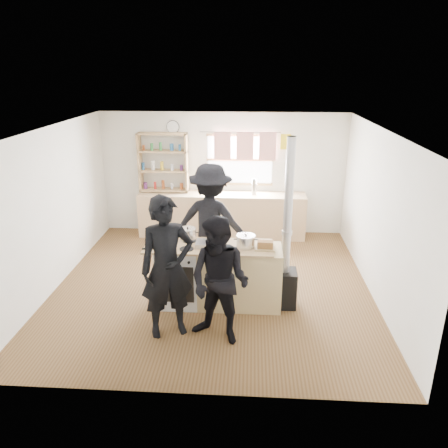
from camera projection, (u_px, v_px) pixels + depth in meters
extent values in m
cube|color=brown|center=(213.00, 285.00, 7.10)|extent=(5.00, 5.00, 0.01)
cube|color=tan|center=(222.00, 215.00, 9.02)|extent=(3.40, 0.55, 0.90)
cube|color=tan|center=(165.00, 190.00, 9.04)|extent=(1.00, 0.28, 0.03)
cube|color=tan|center=(164.00, 171.00, 8.90)|extent=(1.00, 0.28, 0.03)
cube|color=tan|center=(163.00, 151.00, 8.76)|extent=(1.00, 0.28, 0.03)
cube|color=tan|center=(162.00, 134.00, 8.64)|extent=(1.00, 0.28, 0.03)
cube|color=tan|center=(140.00, 162.00, 8.87)|extent=(0.04, 0.28, 1.20)
cube|color=tan|center=(187.00, 163.00, 8.81)|extent=(0.04, 0.28, 1.20)
cylinder|color=silver|center=(254.00, 187.00, 8.77)|extent=(0.10, 0.10, 0.30)
cube|color=silver|center=(179.00, 275.00, 6.45)|extent=(0.60, 0.60, 0.90)
cube|color=tan|center=(240.00, 276.00, 6.40)|extent=(1.20, 0.60, 0.90)
cube|color=tan|center=(209.00, 247.00, 6.26)|extent=(1.84, 0.64, 0.03)
cylinder|color=black|center=(165.00, 247.00, 6.16)|extent=(0.37, 0.37, 0.05)
cylinder|color=#335C1F|center=(165.00, 246.00, 6.16)|extent=(0.26, 0.26, 0.02)
cube|color=silver|center=(209.00, 244.00, 6.23)|extent=(0.37, 0.26, 0.07)
cube|color=brown|center=(209.00, 243.00, 6.22)|extent=(0.32, 0.22, 0.02)
cylinder|color=silver|center=(188.00, 234.00, 6.45)|extent=(0.24, 0.24, 0.16)
cylinder|color=silver|center=(188.00, 229.00, 6.42)|extent=(0.25, 0.25, 0.01)
sphere|color=black|center=(188.00, 228.00, 6.42)|extent=(0.03, 0.03, 0.03)
cylinder|color=silver|center=(246.00, 242.00, 6.18)|extent=(0.26, 0.26, 0.17)
cylinder|color=silver|center=(246.00, 236.00, 6.15)|extent=(0.27, 0.27, 0.01)
sphere|color=black|center=(246.00, 235.00, 6.14)|extent=(0.03, 0.03, 0.03)
cube|color=tan|center=(265.00, 248.00, 6.14)|extent=(0.29, 0.22, 0.02)
cube|color=olive|center=(265.00, 245.00, 6.12)|extent=(0.23, 0.13, 0.10)
cube|color=black|center=(284.00, 288.00, 6.42)|extent=(0.35, 0.35, 0.56)
cylinder|color=#ADADB2|center=(288.00, 207.00, 5.99)|extent=(0.12, 0.12, 1.94)
imported|color=black|center=(167.00, 268.00, 5.54)|extent=(0.81, 0.68, 1.89)
imported|color=black|center=(220.00, 282.00, 5.43)|extent=(1.00, 0.91, 1.67)
imported|color=black|center=(211.00, 222.00, 7.13)|extent=(1.35, 0.92, 1.92)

